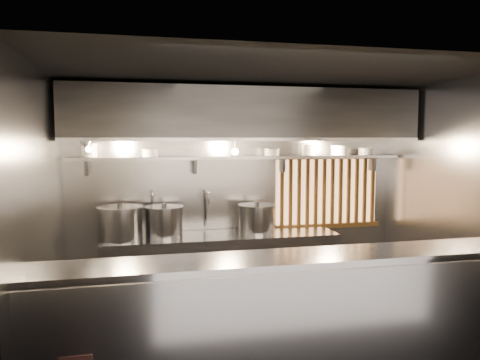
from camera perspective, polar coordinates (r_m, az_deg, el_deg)
name	(u,v)px	position (r m, az deg, el deg)	size (l,w,h in m)	color
floor	(268,336)	(5.33, 3.43, -18.47)	(4.50, 4.50, 0.00)	black
ceiling	(269,73)	(4.93, 3.61, 12.87)	(4.50, 4.50, 0.00)	black
wall_back	(238,192)	(6.38, -0.30, -1.48)	(4.50, 4.50, 0.00)	gray
wall_left	(41,216)	(4.82, -23.14, -4.06)	(3.00, 3.00, 0.00)	gray
wall_right	(455,202)	(5.98, 24.70, -2.40)	(3.00, 3.00, 0.00)	gray
serving_counter	(299,319)	(4.28, 7.25, -16.44)	(4.50, 0.56, 1.13)	#9D9DA3
cooking_bench	(221,269)	(6.15, -2.30, -10.76)	(3.00, 0.70, 0.90)	#9D9DA3
bowl_shelf	(241,157)	(6.17, 0.07, 2.76)	(4.40, 0.34, 0.04)	#9D9DA3
exhaust_hood	(244,115)	(5.96, 0.55, 7.92)	(4.40, 0.81, 0.65)	#2D2D30
wood_screen	(328,191)	(6.74, 10.63, -1.38)	(1.56, 0.09, 1.04)	#FFB672
faucet_left	(153,203)	(6.11, -10.61, -2.74)	(0.04, 0.30, 0.50)	silver
faucet_right	(207,201)	(6.18, -4.10, -2.58)	(0.04, 0.30, 0.50)	silver
heat_lamp	(86,144)	(5.56, -18.26, 4.17)	(0.25, 0.35, 0.20)	#9D9DA3
pendant_bulb	(235,152)	(6.03, -0.60, 3.49)	(0.09, 0.09, 0.19)	#2D2D30
stock_pot_left	(164,221)	(5.95, -9.23, -5.00)	(0.62, 0.62, 0.42)	#9D9DA3
stock_pot_mid	(120,223)	(5.86, -14.39, -5.13)	(0.60, 0.60, 0.45)	#9D9DA3
stock_pot_right	(257,218)	(6.14, 2.08, -4.70)	(0.64, 0.64, 0.41)	#9D9DA3
bowl_stack_0	(89,150)	(6.03, -17.94, 3.46)	(0.21, 0.21, 0.17)	white
bowl_stack_1	(150,153)	(6.01, -10.89, 3.25)	(0.21, 0.21, 0.09)	white
bowl_stack_2	(272,152)	(6.28, 3.89, 3.41)	(0.21, 0.21, 0.09)	white
bowl_stack_3	(307,149)	(6.44, 8.15, 3.75)	(0.21, 0.21, 0.17)	white
bowl_stack_4	(338,150)	(6.62, 11.92, 3.56)	(0.23, 0.23, 0.13)	white
bowl_stack_5	(365,151)	(6.80, 15.03, 3.38)	(0.21, 0.21, 0.09)	white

